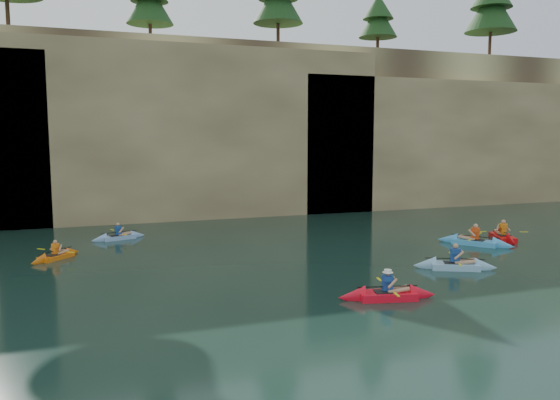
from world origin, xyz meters
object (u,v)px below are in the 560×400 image
object	(u,v)px
kayaker_orange	(56,256)
kayaker_ltblue_near	(455,265)
main_kayaker	(387,294)
kayaker_red_far	(503,237)

from	to	relation	value
kayaker_orange	kayaker_ltblue_near	size ratio (longest dim) A/B	0.75
main_kayaker	kayaker_orange	distance (m)	14.57
main_kayaker	kayaker_orange	bearing A→B (deg)	149.25
kayaker_orange	kayaker_red_far	xyz separation A→B (m)	(21.56, -3.01, 0.03)
kayaker_orange	kayaker_ltblue_near	xyz separation A→B (m)	(15.24, -7.39, 0.03)
kayaker_ltblue_near	kayaker_red_far	distance (m)	7.69
kayaker_red_far	kayaker_ltblue_near	bearing A→B (deg)	147.86
main_kayaker	kayaker_orange	size ratio (longest dim) A/B	1.38
kayaker_orange	kayaker_red_far	distance (m)	21.77
main_kayaker	kayaker_red_far	world-z (taller)	kayaker_red_far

